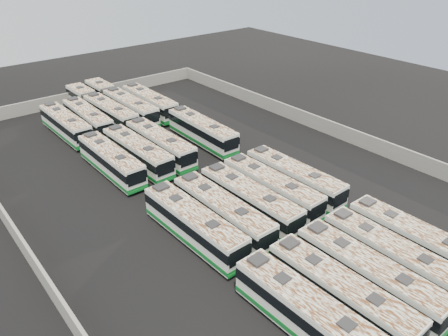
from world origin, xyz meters
TOP-DOWN VIEW (x-y plane):
  - ground at (0.00, 0.00)m, footprint 140.00×140.00m
  - perimeter_wall at (0.00, 0.00)m, footprint 45.20×73.20m
  - bus_front_far_left at (-8.60, -23.95)m, footprint 3.17×13.53m
  - bus_front_left at (-5.00, -23.88)m, footprint 3.03×13.20m
  - bus_front_center at (-1.54, -24.05)m, footprint 2.91×13.39m
  - bus_front_right at (2.11, -23.88)m, footprint 2.74×12.97m
  - bus_front_far_right at (5.72, -24.11)m, footprint 2.83×13.01m
  - bus_midfront_far_left at (-8.56, -9.13)m, footprint 3.12×13.41m
  - bus_midfront_left at (-5.10, -9.25)m, footprint 2.85×13.32m
  - bus_midfront_center at (-1.41, -9.28)m, footprint 2.98×13.30m
  - bus_midfront_right at (2.11, -8.99)m, footprint 3.05×13.19m
  - bus_midfront_far_right at (5.74, -9.00)m, footprint 3.02×13.17m
  - bus_midback_far_left at (-8.63, 8.45)m, footprint 2.83×13.03m
  - bus_midback_left at (-4.97, 8.36)m, footprint 3.11×13.28m
  - bus_midback_center at (-1.43, 8.58)m, footprint 2.89×13.36m
  - bus_midback_far_right at (5.61, 8.60)m, footprint 3.16×13.54m
  - bus_back_far_left at (-8.60, 23.32)m, footprint 2.94×13.09m
  - bus_back_left at (-5.09, 23.44)m, footprint 3.06×13.11m
  - bus_back_center at (-1.48, 26.74)m, footprint 3.24×20.42m
  - bus_back_right at (2.12, 26.93)m, footprint 2.95×20.92m
  - bus_back_far_right at (5.74, 23.42)m, footprint 2.97×13.52m

SIDE VIEW (x-z plane):
  - ground at x=0.00m, z-range 0.00..0.00m
  - perimeter_wall at x=0.00m, z-range 0.00..2.20m
  - bus_front_right at x=2.11m, z-range 0.04..3.70m
  - bus_front_far_right at x=5.72m, z-range 0.04..3.70m
  - bus_midback_far_left at x=-8.63m, z-range 0.04..3.71m
  - bus_back_far_left at x=-8.60m, z-range 0.04..3.72m
  - bus_back_left at x=-5.09m, z-range 0.04..3.72m
  - bus_back_center at x=-1.48m, z-range 0.04..3.73m
  - bus_midfront_far_right at x=5.74m, z-range 0.04..3.74m
  - bus_midfront_right at x=2.11m, z-range 0.04..3.75m
  - bus_front_left at x=-5.00m, z-range 0.04..3.75m
  - bus_midback_left at x=-4.97m, z-range 0.04..3.77m
  - bus_midfront_center at x=-1.41m, z-range 0.04..3.78m
  - bus_midfront_left at x=-5.10m, z-range 0.04..3.80m
  - bus_midback_center at x=-1.43m, z-range 0.04..3.81m
  - bus_midfront_far_left at x=-8.56m, z-range 0.04..3.81m
  - bus_front_center at x=-1.54m, z-range 0.04..3.81m
  - bus_back_right at x=2.12m, z-range 0.04..3.83m
  - bus_front_far_left at x=-8.60m, z-range 0.04..3.84m
  - bus_midback_far_right at x=5.61m, z-range 0.04..3.84m
  - bus_back_far_right at x=5.74m, z-range 0.04..3.85m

